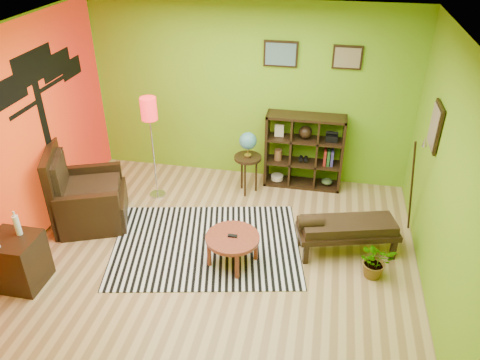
% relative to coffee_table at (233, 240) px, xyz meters
% --- Properties ---
extents(ground, '(5.00, 5.00, 0.00)m').
position_rel_coffee_table_xyz_m(ground, '(-0.20, 0.06, -0.35)').
color(ground, tan).
rests_on(ground, ground).
extents(room_shell, '(5.04, 4.54, 2.82)m').
position_rel_coffee_table_xyz_m(room_shell, '(-0.29, 0.07, 1.45)').
color(room_shell, '#6CA416').
rests_on(room_shell, ground).
extents(zebra_rug, '(2.76, 2.23, 0.01)m').
position_rel_coffee_table_xyz_m(zebra_rug, '(-0.42, 0.28, -0.35)').
color(zebra_rug, silver).
rests_on(zebra_rug, ground).
extents(coffee_table, '(0.67, 0.67, 0.43)m').
position_rel_coffee_table_xyz_m(coffee_table, '(0.00, 0.00, 0.00)').
color(coffee_table, maroon).
rests_on(coffee_table, ground).
extents(armchair, '(1.20, 1.19, 1.14)m').
position_rel_coffee_table_xyz_m(armchair, '(-2.21, 0.50, -0.01)').
color(armchair, black).
rests_on(armchair, ground).
extents(side_cabinet, '(0.55, 0.50, 0.97)m').
position_rel_coffee_table_xyz_m(side_cabinet, '(-2.40, -0.83, -0.02)').
color(side_cabinet, black).
rests_on(side_cabinet, ground).
extents(floor_lamp, '(0.24, 0.24, 1.60)m').
position_rel_coffee_table_xyz_m(floor_lamp, '(-1.48, 1.34, 0.94)').
color(floor_lamp, silver).
rests_on(floor_lamp, ground).
extents(globe_table, '(0.42, 0.42, 1.02)m').
position_rel_coffee_table_xyz_m(globe_table, '(-0.12, 1.70, 0.42)').
color(globe_table, black).
rests_on(globe_table, ground).
extents(cube_shelf, '(1.20, 0.35, 1.20)m').
position_rel_coffee_table_xyz_m(cube_shelf, '(0.72, 2.09, 0.25)').
color(cube_shelf, black).
rests_on(cube_shelf, ground).
extents(bench, '(1.35, 0.77, 0.59)m').
position_rel_coffee_table_xyz_m(bench, '(1.36, 0.49, 0.02)').
color(bench, black).
rests_on(bench, ground).
extents(potted_plant, '(0.53, 0.57, 0.36)m').
position_rel_coffee_table_xyz_m(potted_plant, '(1.74, 0.10, -0.17)').
color(potted_plant, '#26661E').
rests_on(potted_plant, ground).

